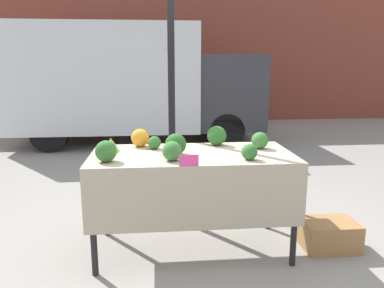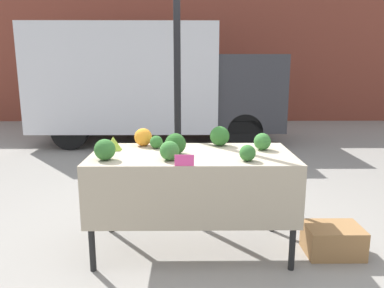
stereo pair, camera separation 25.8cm
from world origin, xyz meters
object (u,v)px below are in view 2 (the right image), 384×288
at_px(parked_truck, 150,81).
at_px(orange_cauliflower, 143,137).
at_px(price_sign, 184,160).
at_px(produce_crate, 333,240).

bearing_deg(parked_truck, orange_cauliflower, -85.28).
distance_m(parked_truck, orange_cauliflower, 4.53).
xyz_separation_m(orange_cauliflower, price_sign, (0.39, -0.71, -0.04)).
relative_size(parked_truck, produce_crate, 10.56).
bearing_deg(orange_cauliflower, parked_truck, 94.72).
relative_size(parked_truck, price_sign, 34.51).
relative_size(parked_truck, orange_cauliflower, 30.52).
xyz_separation_m(parked_truck, produce_crate, (2.04, -4.91, -1.14)).
height_order(price_sign, produce_crate, price_sign).
distance_m(price_sign, produce_crate, 1.54).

